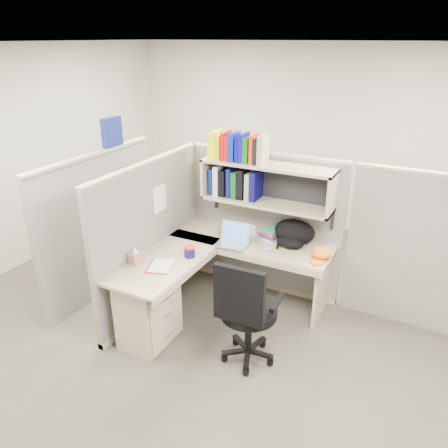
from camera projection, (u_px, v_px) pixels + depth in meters
The scene contains 14 objects.
ground at pixel (227, 325), 4.52m from camera, with size 6.00×6.00×0.00m, color #343028.
room_shell at pixel (228, 175), 3.88m from camera, with size 6.00×6.00×6.00m.
cubicle at pixel (216, 223), 4.69m from camera, with size 3.79×1.84×1.95m.
desk at pixel (177, 292), 4.29m from camera, with size 1.74×1.75×0.73m.
laptop at pixel (232, 235), 4.54m from camera, with size 0.32×0.32×0.23m, color silver, non-canonical shape.
backpack at pixel (293, 234), 4.55m from camera, with size 0.44×0.34×0.26m, color black, non-canonical shape.
orange_cap at pixel (322, 253), 4.31m from camera, with size 0.20×0.23×0.11m, color orange, non-canonical shape.
snack_canister at pixel (190, 251), 4.33m from camera, with size 0.11×0.11×0.11m.
tissue_box at pixel (135, 255), 4.19m from camera, with size 0.11×0.11×0.17m, color #A5765E, non-canonical shape.
mouse at pixel (268, 249), 4.48m from camera, with size 0.09×0.06×0.03m, color #8AA1C5.
paper_cup at pixel (253, 231), 4.81m from camera, with size 0.07×0.07×0.10m, color white.
book_stack at pixel (273, 233), 4.73m from camera, with size 0.19×0.25×0.12m, color slate, non-canonical shape.
loose_paper at pixel (161, 266), 4.18m from camera, with size 0.21×0.27×0.00m, color silver, non-canonical shape.
task_chair at pixel (247, 327), 3.87m from camera, with size 0.56×0.52×1.07m.
Camera 1 is at (1.68, -3.34, 2.75)m, focal length 35.00 mm.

